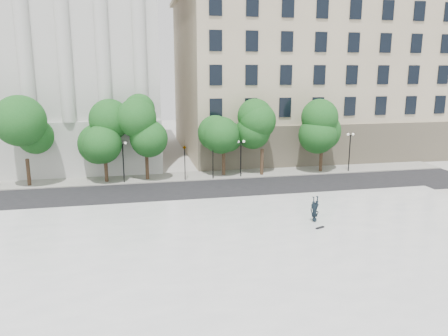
{
  "coord_description": "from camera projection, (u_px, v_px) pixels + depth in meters",
  "views": [
    {
      "loc": [
        -4.92,
        -21.47,
        11.12
      ],
      "look_at": [
        1.61,
        10.0,
        3.97
      ],
      "focal_mm": 35.0,
      "sensor_mm": 36.0,
      "label": 1
    }
  ],
  "objects": [
    {
      "name": "street_trees",
      "position": [
        163.0,
        132.0,
        44.66
      ],
      "size": [
        34.79,
        4.53,
        7.5
      ],
      "color": "#382619",
      "rests_on": "ground"
    },
    {
      "name": "plaza",
      "position": [
        222.0,
        253.0,
        26.73
      ],
      "size": [
        44.0,
        22.0,
        0.45
      ],
      "primitive_type": "cube",
      "color": "white",
      "rests_on": "ground"
    },
    {
      "name": "person_lying",
      "position": [
        314.0,
        218.0,
        31.61
      ],
      "size": [
        0.97,
        1.98,
        0.52
      ],
      "primitive_type": "imported",
      "rotation": [
        -1.54,
        0.0,
        0.15
      ],
      "color": "black",
      "rests_on": "plaza"
    },
    {
      "name": "building_east",
      "position": [
        308.0,
        71.0,
        62.65
      ],
      "size": [
        36.0,
        26.15,
        23.0
      ],
      "color": "beige",
      "rests_on": "ground"
    },
    {
      "name": "traffic_light_west",
      "position": [
        185.0,
        146.0,
        44.44
      ],
      "size": [
        0.49,
        1.69,
        4.17
      ],
      "color": "black",
      "rests_on": "ground"
    },
    {
      "name": "skateboard",
      "position": [
        320.0,
        228.0,
        30.32
      ],
      "size": [
        0.74,
        0.47,
        0.07
      ],
      "primitive_type": "cube",
      "rotation": [
        0.0,
        0.0,
        0.42
      ],
      "color": "black",
      "rests_on": "plaza"
    },
    {
      "name": "street",
      "position": [
        190.0,
        192.0,
        41.11
      ],
      "size": [
        60.0,
        8.0,
        0.02
      ],
      "primitive_type": "cube",
      "color": "black",
      "rests_on": "ground"
    },
    {
      "name": "lamp_posts",
      "position": [
        186.0,
        153.0,
        44.92
      ],
      "size": [
        37.91,
        0.28,
        4.43
      ],
      "color": "black",
      "rests_on": "ground"
    },
    {
      "name": "ground",
      "position": [
        232.0,
        279.0,
        23.91
      ],
      "size": [
        160.0,
        160.0,
        0.0
      ],
      "primitive_type": "plane",
      "color": "beige",
      "rests_on": "ground"
    },
    {
      "name": "building_west",
      "position": [
        32.0,
        57.0,
        54.61
      ],
      "size": [
        31.5,
        27.65,
        25.6
      ],
      "color": "beige",
      "rests_on": "ground"
    },
    {
      "name": "traffic_light_east",
      "position": [
        213.0,
        144.0,
        45.0
      ],
      "size": [
        0.52,
        1.93,
        4.27
      ],
      "color": "black",
      "rests_on": "ground"
    },
    {
      "name": "far_sidewalk",
      "position": [
        183.0,
        177.0,
        46.84
      ],
      "size": [
        60.0,
        4.0,
        0.12
      ],
      "primitive_type": "cube",
      "color": "#9B988F",
      "rests_on": "ground"
    }
  ]
}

